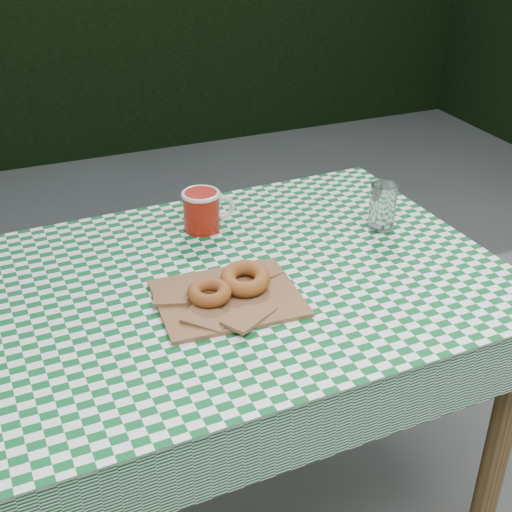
{
  "coord_description": "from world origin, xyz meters",
  "views": [
    {
      "loc": [
        -0.23,
        -1.13,
        1.55
      ],
      "look_at": [
        0.28,
        0.1,
        0.79
      ],
      "focal_mm": 48.41,
      "sensor_mm": 36.0,
      "label": 1
    }
  ],
  "objects_px": {
    "table": "(221,413)",
    "drinking_glass": "(382,207)",
    "paper_bag": "(228,297)",
    "coffee_mug": "(201,211)"
  },
  "relations": [
    {
      "from": "table",
      "to": "coffee_mug",
      "type": "height_order",
      "value": "coffee_mug"
    },
    {
      "from": "table",
      "to": "drinking_glass",
      "type": "bearing_deg",
      "value": 7.83
    },
    {
      "from": "coffee_mug",
      "to": "drinking_glass",
      "type": "height_order",
      "value": "drinking_glass"
    },
    {
      "from": "table",
      "to": "paper_bag",
      "type": "distance_m",
      "value": 0.4
    },
    {
      "from": "paper_bag",
      "to": "drinking_glass",
      "type": "height_order",
      "value": "drinking_glass"
    },
    {
      "from": "paper_bag",
      "to": "table",
      "type": "bearing_deg",
      "value": 86.78
    },
    {
      "from": "table",
      "to": "drinking_glass",
      "type": "distance_m",
      "value": 0.64
    },
    {
      "from": "paper_bag",
      "to": "coffee_mug",
      "type": "height_order",
      "value": "coffee_mug"
    },
    {
      "from": "coffee_mug",
      "to": "paper_bag",
      "type": "bearing_deg",
      "value": -97.64
    },
    {
      "from": "drinking_glass",
      "to": "coffee_mug",
      "type": "bearing_deg",
      "value": 158.24
    }
  ]
}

